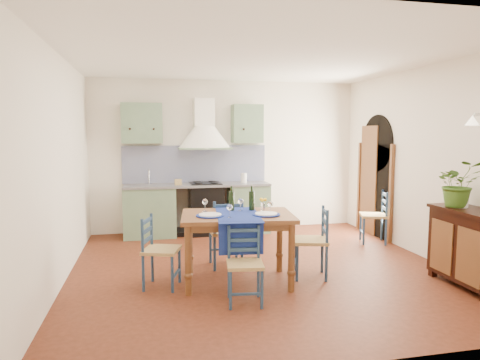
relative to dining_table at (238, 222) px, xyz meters
name	(u,v)px	position (x,y,z in m)	size (l,w,h in m)	color
floor	(260,268)	(0.41, 0.47, -0.75)	(5.00, 5.00, 0.00)	#411C0E
back_wall	(204,176)	(-0.06, 2.76, 0.30)	(5.00, 0.96, 2.80)	white
right_wall	(416,166)	(2.91, 0.74, 0.58)	(0.26, 5.00, 2.80)	white
left_wall	(60,169)	(-2.09, 0.47, 0.65)	(0.04, 5.00, 2.80)	white
ceiling	(261,57)	(0.41, 0.47, 2.05)	(5.00, 5.00, 0.01)	white
dining_table	(238,222)	(0.00, 0.00, 0.00)	(1.43, 1.11, 1.17)	brown
chair_near	(245,264)	(-0.05, -0.62, -0.33)	(0.43, 0.43, 0.82)	navy
chair_far	(226,232)	(-0.03, 0.64, -0.27)	(0.44, 0.44, 0.94)	navy
chair_left	(159,251)	(-0.95, 0.05, -0.31)	(0.50, 0.50, 0.86)	navy
chair_right	(313,241)	(0.97, 0.00, -0.29)	(0.51, 0.51, 0.90)	navy
chair_spare	(375,216)	(2.64, 1.40, -0.30)	(0.52, 0.52, 0.88)	navy
sideboard	(471,245)	(2.67, -0.74, -0.24)	(0.50, 1.05, 0.94)	black
potted_plant	(459,184)	(2.63, -0.52, 0.47)	(0.51, 0.44, 0.57)	#37611C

